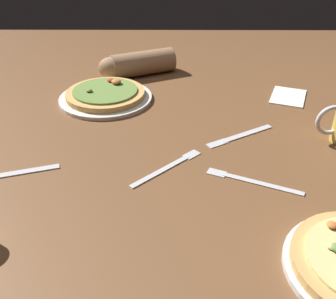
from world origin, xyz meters
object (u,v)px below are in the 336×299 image
(fork_left, at_px, (251,181))
(fork_spare, at_px, (168,167))
(pizza_plate_far, at_px, (106,95))
(knife_right, at_px, (8,174))
(napkin_folded, at_px, (288,96))
(diner_arm, at_px, (135,64))
(knife_spare, at_px, (240,135))

(fork_left, distance_m, fork_spare, 0.20)
(pizza_plate_far, distance_m, fork_left, 0.60)
(fork_left, xyz_separation_m, knife_right, (-0.57, 0.02, 0.00))
(pizza_plate_far, height_order, napkin_folded, pizza_plate_far)
(fork_spare, xyz_separation_m, diner_arm, (-0.13, 0.61, 0.04))
(fork_spare, distance_m, knife_spare, 0.25)
(diner_arm, bearing_deg, pizza_plate_far, -110.34)
(napkin_folded, height_order, diner_arm, diner_arm)
(diner_arm, bearing_deg, fork_spare, -78.24)
(pizza_plate_far, height_order, fork_left, pizza_plate_far)
(napkin_folded, bearing_deg, knife_right, -150.00)
(knife_right, height_order, knife_spare, same)
(fork_left, height_order, fork_spare, same)
(fork_left, relative_size, diner_arm, 0.75)
(napkin_folded, relative_size, knife_right, 0.65)
(knife_spare, distance_m, diner_arm, 0.56)
(diner_arm, bearing_deg, napkin_folded, -20.16)
(diner_arm, bearing_deg, fork_left, -64.37)
(pizza_plate_far, distance_m, knife_spare, 0.47)
(knife_right, relative_size, diner_arm, 0.80)
(pizza_plate_far, xyz_separation_m, napkin_folded, (0.61, 0.02, -0.01))
(napkin_folded, xyz_separation_m, fork_spare, (-0.40, -0.42, -0.00))
(napkin_folded, height_order, knife_right, napkin_folded)
(fork_spare, height_order, diner_arm, diner_arm)
(knife_right, bearing_deg, fork_spare, 4.92)
(fork_left, bearing_deg, fork_spare, 163.71)
(fork_spare, xyz_separation_m, knife_spare, (0.20, 0.15, 0.00))
(fork_spare, distance_m, diner_arm, 0.62)
(pizza_plate_far, bearing_deg, knife_right, -111.95)
(pizza_plate_far, bearing_deg, napkin_folded, 2.36)
(pizza_plate_far, distance_m, fork_spare, 0.44)
(napkin_folded, bearing_deg, knife_spare, -127.40)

